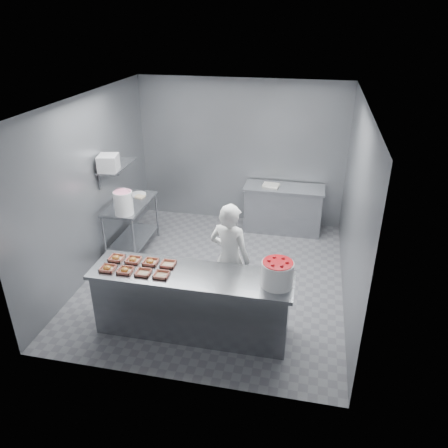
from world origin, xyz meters
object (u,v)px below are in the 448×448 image
at_px(strawberry_tub, 277,273).
at_px(prep_table, 131,219).
at_px(worker, 230,258).
at_px(glaze_bucket, 123,202).
at_px(tray_1, 125,270).
at_px(tray_6, 150,262).
at_px(tray_5, 133,260).
at_px(appliance, 108,163).
at_px(tray_2, 143,273).
at_px(tray_0, 108,268).
at_px(service_counter, 192,303).
at_px(tray_4, 116,258).
at_px(tray_7, 168,264).
at_px(back_counter, 283,209).
at_px(tray_3, 161,275).

bearing_deg(strawberry_tub, prep_table, 144.11).
bearing_deg(worker, glaze_bucket, -8.84).
distance_m(tray_1, tray_6, 0.36).
relative_size(tray_5, strawberry_tub, 0.48).
relative_size(tray_5, appliance, 0.55).
bearing_deg(appliance, tray_2, -67.79).
xyz_separation_m(tray_0, tray_1, (0.24, 0.00, 0.00)).
height_order(service_counter, strawberry_tub, strawberry_tub).
relative_size(tray_5, worker, 0.11).
relative_size(service_counter, tray_4, 13.88).
bearing_deg(tray_6, worker, 25.81).
bearing_deg(glaze_bucket, tray_5, -62.34).
bearing_deg(tray_7, tray_4, -180.00).
relative_size(tray_7, appliance, 0.55).
bearing_deg(tray_1, tray_2, 0.00).
height_order(tray_5, tray_7, tray_5).
bearing_deg(prep_table, tray_4, -72.31).
xyz_separation_m(tray_0, glaze_bucket, (-0.48, 1.64, 0.18)).
distance_m(tray_0, tray_4, 0.26).
bearing_deg(tray_6, tray_0, -151.29).
height_order(strawberry_tub, appliance, appliance).
bearing_deg(back_counter, appliance, -150.01).
bearing_deg(tray_1, tray_0, 180.00).
distance_m(tray_2, tray_4, 0.55).
relative_size(back_counter, tray_7, 8.01).
xyz_separation_m(tray_0, tray_7, (0.72, 0.26, -0.00)).
bearing_deg(worker, prep_table, -17.25).
xyz_separation_m(back_counter, tray_3, (-1.25, -3.38, 0.47)).
distance_m(service_counter, tray_5, 0.96).
xyz_separation_m(tray_4, worker, (1.45, 0.47, -0.10)).
bearing_deg(strawberry_tub, service_counter, 178.64).
distance_m(tray_1, glaze_bucket, 1.80).
height_order(tray_6, glaze_bucket, glaze_bucket).
distance_m(tray_0, appliance, 2.11).
relative_size(prep_table, worker, 0.73).
relative_size(tray_1, strawberry_tub, 0.48).
distance_m(tray_2, tray_3, 0.24).
distance_m(tray_0, tray_7, 0.77).
height_order(tray_4, tray_5, same).
distance_m(tray_3, appliance, 2.46).
relative_size(prep_table, back_counter, 0.80).
xyz_separation_m(tray_4, glaze_bucket, (-0.48, 1.38, 0.18)).
relative_size(tray_2, appliance, 0.55).
distance_m(service_counter, tray_7, 0.60).
distance_m(tray_2, glaze_bucket, 1.91).
xyz_separation_m(tray_3, glaze_bucket, (-1.21, 1.64, 0.18)).
distance_m(strawberry_tub, appliance, 3.42).
bearing_deg(tray_3, tray_6, 132.75).
height_order(tray_0, glaze_bucket, glaze_bucket).
bearing_deg(tray_6, tray_7, 0.00).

